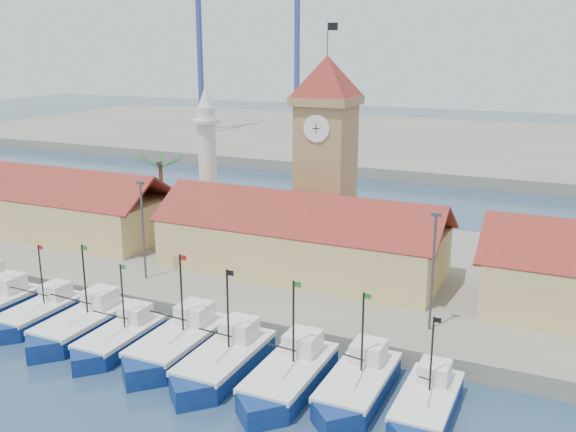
% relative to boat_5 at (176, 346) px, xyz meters
% --- Properties ---
extents(ground, '(400.00, 400.00, 0.00)m').
position_rel_boat_5_xyz_m(ground, '(2.45, -2.81, -0.83)').
color(ground, navy).
rests_on(ground, ground).
extents(quay, '(140.00, 32.00, 1.50)m').
position_rel_boat_5_xyz_m(quay, '(2.45, 21.19, -0.08)').
color(quay, gray).
rests_on(quay, ground).
extents(terminal, '(240.00, 80.00, 2.00)m').
position_rel_boat_5_xyz_m(terminal, '(2.45, 107.19, 0.17)').
color(terminal, gray).
rests_on(terminal, ground).
extents(boat_2, '(3.32, 9.09, 6.88)m').
position_rel_boat_5_xyz_m(boat_2, '(-13.69, 0.11, -0.12)').
color(boat_2, navy).
rests_on(boat_2, ground).
extents(boat_3, '(3.70, 10.12, 7.66)m').
position_rel_boat_5_xyz_m(boat_3, '(-8.82, -0.27, -0.04)').
color(boat_3, navy).
rests_on(boat_3, ground).
extents(boat_4, '(3.30, 9.05, 6.85)m').
position_rel_boat_5_xyz_m(boat_4, '(-4.65, -0.81, -0.12)').
color(boat_4, navy).
rests_on(boat_4, ground).
extents(boat_5, '(3.88, 10.62, 8.04)m').
position_rel_boat_5_xyz_m(boat_5, '(0.00, 0.00, 0.00)').
color(boat_5, navy).
rests_on(boat_5, ground).
extents(boat_6, '(3.77, 10.33, 7.82)m').
position_rel_boat_5_xyz_m(boat_6, '(4.39, -0.85, -0.02)').
color(boat_6, navy).
rests_on(boat_6, ground).
extents(boat_7, '(3.77, 10.33, 7.81)m').
position_rel_boat_5_xyz_m(boat_7, '(9.40, -0.92, -0.02)').
color(boat_7, navy).
rests_on(boat_7, ground).
extents(boat_8, '(3.57, 9.78, 7.40)m').
position_rel_boat_5_xyz_m(boat_8, '(13.87, 0.02, -0.07)').
color(boat_8, navy).
rests_on(boat_8, ground).
extents(boat_9, '(3.23, 8.85, 6.70)m').
position_rel_boat_5_xyz_m(boat_9, '(18.42, -0.23, -0.14)').
color(boat_9, navy).
rests_on(boat_9, ground).
extents(hall_left, '(31.20, 10.13, 7.61)m').
position_rel_boat_5_xyz_m(hall_left, '(-29.55, 17.19, 3.16)').
color(hall_left, '#DCB379').
rests_on(hall_left, quay).
extents(hall_center, '(27.04, 10.13, 7.61)m').
position_rel_boat_5_xyz_m(hall_center, '(2.45, 17.19, 3.16)').
color(hall_center, '#DCB379').
rests_on(hall_center, quay).
extents(clock_tower, '(5.80, 5.80, 22.70)m').
position_rel_boat_5_xyz_m(clock_tower, '(2.45, 23.19, 11.13)').
color(clock_tower, '#9F7F51').
rests_on(clock_tower, quay).
extents(minaret, '(3.00, 3.00, 16.30)m').
position_rel_boat_5_xyz_m(minaret, '(-12.55, 25.19, 8.90)').
color(minaret, silver).
rests_on(minaret, quay).
extents(palm_tree, '(5.60, 5.03, 8.39)m').
position_rel_boat_5_xyz_m(palm_tree, '(-17.55, 23.19, 5.41)').
color(palm_tree, brown).
rests_on(palm_tree, quay).
extents(lamp_posts, '(80.70, 0.25, 9.03)m').
position_rel_boat_5_xyz_m(lamp_posts, '(2.95, 9.19, 5.65)').
color(lamp_posts, '#3F3F44').
rests_on(lamp_posts, quay).
extents(crane_blue_far, '(1.00, 32.60, 42.62)m').
position_rel_boat_5_xyz_m(crane_blue_far, '(-59.95, 97.81, 24.82)').
color(crane_blue_far, '#2F428F').
rests_on(crane_blue_far, terminal).
extents(crane_blue_near, '(1.00, 29.23, 43.42)m').
position_rel_boat_5_xyz_m(crane_blue_near, '(-37.18, 104.28, 24.97)').
color(crane_blue_near, '#2F428F').
rests_on(crane_blue_near, terminal).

